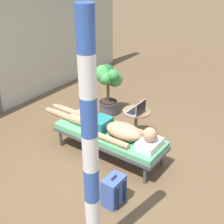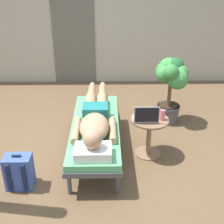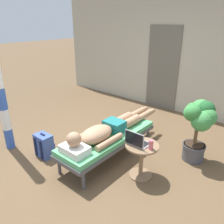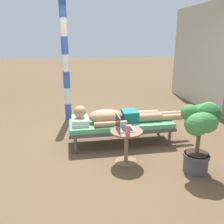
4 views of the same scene
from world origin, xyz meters
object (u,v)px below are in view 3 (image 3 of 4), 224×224
(laptop, at_px, (137,141))
(drink_glass, at_px, (151,145))
(lounge_chair, at_px, (108,138))
(person_reclining, at_px, (107,130))
(side_table, at_px, (141,155))
(backpack, at_px, (44,146))
(potted_plant, at_px, (199,121))

(laptop, bearing_deg, drink_glass, 8.99)
(lounge_chair, distance_m, drink_glass, 0.88)
(person_reclining, bearing_deg, drink_glass, -3.51)
(side_table, relative_size, drink_glass, 3.87)
(lounge_chair, distance_m, backpack, 1.09)
(person_reclining, xyz_separation_m, drink_glass, (0.84, -0.05, 0.07))
(person_reclining, relative_size, potted_plant, 2.12)
(laptop, bearing_deg, person_reclining, 172.37)
(lounge_chair, distance_m, person_reclining, 0.17)
(person_reclining, relative_size, side_table, 4.15)
(drink_glass, bearing_deg, potted_plant, 73.05)
(drink_glass, bearing_deg, side_table, 173.14)
(lounge_chair, height_order, backpack, backpack)
(lounge_chair, bearing_deg, drink_glass, -5.95)
(side_table, bearing_deg, drink_glass, -6.86)
(person_reclining, xyz_separation_m, side_table, (0.69, -0.03, -0.16))
(laptop, distance_m, drink_glass, 0.21)
(lounge_chair, relative_size, potted_plant, 1.80)
(person_reclining, height_order, potted_plant, potted_plant)
(drink_glass, xyz_separation_m, potted_plant, (0.29, 0.94, 0.10))
(lounge_chair, relative_size, person_reclining, 0.85)
(lounge_chair, xyz_separation_m, person_reclining, (0.00, -0.04, 0.17))
(backpack, bearing_deg, laptop, 20.87)
(side_table, distance_m, backpack, 1.65)
(lounge_chair, xyz_separation_m, potted_plant, (1.13, 0.85, 0.35))
(side_table, relative_size, backpack, 1.23)
(laptop, xyz_separation_m, drink_glass, (0.21, 0.03, 0.01))
(lounge_chair, height_order, potted_plant, potted_plant)
(laptop, relative_size, drink_glass, 2.29)
(side_table, relative_size, laptop, 1.69)
(person_reclining, xyz_separation_m, laptop, (0.63, -0.09, 0.07))
(drink_glass, bearing_deg, lounge_chair, 174.05)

